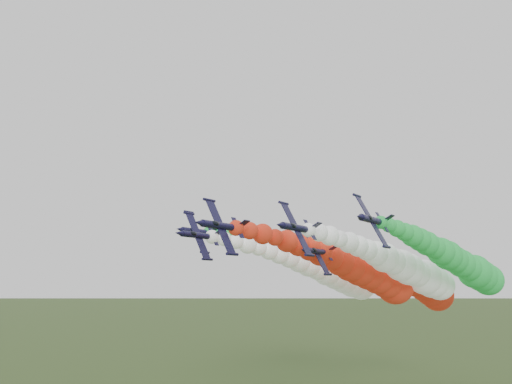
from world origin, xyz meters
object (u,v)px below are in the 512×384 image
jet_outer_left (316,266)px  jet_outer_right (462,264)px  jet_inner_right (410,270)px  jet_trail (413,284)px  jet_inner_left (329,273)px  jet_lead (363,271)px

jet_outer_left → jet_outer_right: size_ratio=1.00×
jet_inner_right → jet_trail: size_ratio=0.99×
jet_inner_left → jet_outer_right: bearing=12.4°
jet_lead → jet_inner_left: 16.80m
jet_outer_right → jet_trail: 20.59m
jet_outer_left → jet_outer_right: bearing=-2.0°
jet_inner_left → jet_outer_left: (-8.95, 8.84, 2.22)m
jet_outer_right → jet_trail: bearing=144.6°
jet_outer_right → jet_inner_right: bearing=-144.0°
jet_outer_left → jet_trail: 28.37m
jet_outer_left → jet_trail: jet_outer_left is taller
jet_inner_right → jet_outer_right: jet_outer_right is taller
jet_inner_right → jet_outer_right: (10.85, 7.88, 1.42)m
jet_inner_left → jet_trail: 25.67m
jet_outer_left → jet_outer_right: jet_outer_left is taller
jet_lead → jet_trail: (3.12, 28.36, -3.00)m
jet_outer_right → jet_trail: size_ratio=0.99×
jet_lead → jet_trail: 28.68m
jet_trail → jet_outer_right: bearing=-35.4°
jet_lead → jet_inner_left: jet_lead is taller
jet_lead → jet_outer_left: jet_outer_left is taller
jet_lead → jet_outer_right: jet_outer_right is taller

